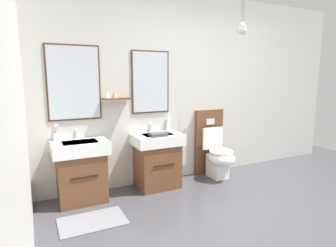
% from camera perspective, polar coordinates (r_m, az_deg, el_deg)
% --- Properties ---
extents(ground_plane, '(6.36, 5.09, 0.10)m').
position_cam_1_polar(ground_plane, '(3.37, 25.47, -18.93)').
color(ground_plane, '#3D3D42').
rests_on(ground_plane, ground).
extents(wall_back, '(5.16, 0.61, 2.67)m').
position_cam_1_polar(wall_back, '(4.37, 6.85, 7.29)').
color(wall_back, beige).
rests_on(wall_back, ground).
extents(wall_left, '(0.12, 3.89, 2.67)m').
position_cam_1_polar(wall_left, '(1.79, -29.86, 2.99)').
color(wall_left, beige).
rests_on(wall_left, ground).
extents(bath_mat, '(0.68, 0.44, 0.01)m').
position_cam_1_polar(bath_mat, '(3.21, -15.05, -18.60)').
color(bath_mat, slate).
rests_on(bath_mat, ground).
extents(vanity_sink_left, '(0.65, 0.49, 0.74)m').
position_cam_1_polar(vanity_sink_left, '(3.60, -17.20, -8.90)').
color(vanity_sink_left, brown).
rests_on(vanity_sink_left, ground).
extents(tap_on_left_sink, '(0.03, 0.13, 0.11)m').
position_cam_1_polar(tap_on_left_sink, '(3.67, -17.97, -1.82)').
color(tap_on_left_sink, silver).
rests_on(tap_on_left_sink, vanity_sink_left).
extents(vanity_sink_right, '(0.65, 0.49, 0.74)m').
position_cam_1_polar(vanity_sink_right, '(3.87, -2.28, -7.18)').
color(vanity_sink_right, brown).
rests_on(vanity_sink_right, ground).
extents(tap_on_right_sink, '(0.03, 0.13, 0.11)m').
position_cam_1_polar(tap_on_right_sink, '(3.94, -3.37, -0.64)').
color(tap_on_right_sink, silver).
rests_on(tap_on_right_sink, vanity_sink_right).
extents(toilet, '(0.48, 0.62, 1.00)m').
position_cam_1_polar(toilet, '(4.35, 9.45, -5.66)').
color(toilet, brown).
rests_on(toilet, ground).
extents(toothbrush_cup, '(0.07, 0.07, 0.20)m').
position_cam_1_polar(toothbrush_cup, '(3.64, -21.71, -2.35)').
color(toothbrush_cup, silver).
rests_on(toothbrush_cup, vanity_sink_left).
extents(soap_dispenser, '(0.06, 0.06, 0.21)m').
position_cam_1_polar(soap_dispenser, '(4.03, -0.05, -0.11)').
color(soap_dispenser, white).
rests_on(soap_dispenser, vanity_sink_right).
extents(folded_hand_towel, '(0.22, 0.16, 0.04)m').
position_cam_1_polar(folded_hand_towel, '(3.64, -1.97, -2.23)').
color(folded_hand_towel, '#47474C').
rests_on(folded_hand_towel, vanity_sink_right).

